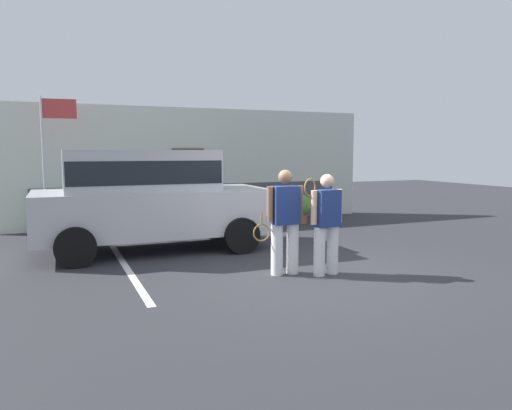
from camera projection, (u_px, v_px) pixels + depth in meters
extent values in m
plane|color=#2D2D33|center=(305.00, 275.00, 7.96)|extent=(40.00, 40.00, 0.00)
cube|color=silver|center=(128.00, 269.00, 8.31)|extent=(0.12, 4.40, 0.01)
cube|color=silver|center=(196.00, 166.00, 13.69)|extent=(10.37, 0.30, 3.22)
cube|color=#4C4C51|center=(199.00, 204.00, 13.62)|extent=(8.71, 0.10, 1.10)
cube|color=brown|center=(189.00, 186.00, 13.43)|extent=(0.90, 0.06, 2.10)
cube|color=#B7B7BC|center=(154.00, 212.00, 9.83)|extent=(4.63, 1.96, 0.90)
cube|color=#B7B7BC|center=(140.00, 170.00, 9.64)|extent=(2.92, 1.80, 0.80)
cube|color=black|center=(140.00, 171.00, 9.65)|extent=(2.87, 1.82, 0.44)
cylinder|color=black|center=(213.00, 222.00, 11.34)|extent=(0.72, 0.27, 0.72)
cylinder|color=black|center=(241.00, 235.00, 9.59)|extent=(0.72, 0.27, 0.72)
cylinder|color=black|center=(72.00, 231.00, 10.18)|extent=(0.72, 0.27, 0.72)
cylinder|color=black|center=(75.00, 247.00, 8.43)|extent=(0.72, 0.27, 0.72)
cylinder|color=white|center=(293.00, 249.00, 8.00)|extent=(0.20, 0.20, 0.84)
cylinder|color=white|center=(277.00, 250.00, 7.90)|extent=(0.20, 0.20, 0.84)
cube|color=navy|center=(285.00, 205.00, 7.87)|extent=(0.44, 0.28, 0.62)
sphere|color=#8C6647|center=(285.00, 177.00, 7.82)|extent=(0.23, 0.23, 0.23)
cylinder|color=#8C6647|center=(300.00, 203.00, 7.96)|extent=(0.11, 0.11, 0.57)
cylinder|color=#8C6647|center=(270.00, 204.00, 7.77)|extent=(0.11, 0.11, 0.57)
torus|color=olive|center=(262.00, 233.00, 7.83)|extent=(0.37, 0.04, 0.37)
cylinder|color=olive|center=(262.00, 218.00, 7.80)|extent=(0.03, 0.03, 0.20)
cylinder|color=white|center=(333.00, 250.00, 7.99)|extent=(0.19, 0.19, 0.80)
cylinder|color=white|center=(319.00, 251.00, 7.85)|extent=(0.19, 0.19, 0.80)
cube|color=navy|center=(327.00, 208.00, 7.84)|extent=(0.44, 0.31, 0.60)
sphere|color=beige|center=(327.00, 181.00, 7.79)|extent=(0.22, 0.22, 0.22)
cylinder|color=beige|center=(339.00, 206.00, 7.97)|extent=(0.10, 0.10, 0.55)
cylinder|color=beige|center=(314.00, 208.00, 7.71)|extent=(0.10, 0.10, 0.55)
torus|color=olive|center=(310.00, 187.00, 7.70)|extent=(0.28, 0.14, 0.29)
cylinder|color=olive|center=(310.00, 202.00, 7.72)|extent=(0.03, 0.03, 0.20)
cylinder|color=#9E5638|center=(299.00, 219.00, 13.58)|extent=(0.41, 0.41, 0.25)
sphere|color=#4C8C38|center=(299.00, 205.00, 13.54)|extent=(0.64, 0.64, 0.64)
cylinder|color=silver|center=(44.00, 168.00, 11.26)|extent=(0.05, 0.05, 3.29)
cube|color=#B23838|center=(60.00, 109.00, 11.26)|extent=(0.75, 0.08, 0.45)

